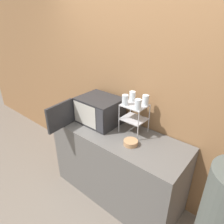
{
  "coord_description": "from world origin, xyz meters",
  "views": [
    {
      "loc": [
        1.17,
        -1.19,
        2.15
      ],
      "look_at": [
        -0.11,
        0.34,
        1.14
      ],
      "focal_mm": 32.0,
      "sensor_mm": 36.0,
      "label": 1
    }
  ],
  "objects_px": {
    "glass_front_right": "(138,104)",
    "glass_back_left": "(132,96)",
    "microwave": "(98,110)",
    "glass_front_left": "(125,100)",
    "bowl": "(131,143)",
    "dish_rack": "(134,113)",
    "glass_back_right": "(145,100)"
  },
  "relations": [
    {
      "from": "glass_front_right",
      "to": "glass_back_left",
      "type": "height_order",
      "value": "same"
    },
    {
      "from": "microwave",
      "to": "glass_front_left",
      "type": "xyz_separation_m",
      "value": [
        0.39,
        0.02,
        0.24
      ]
    },
    {
      "from": "glass_front_left",
      "to": "glass_front_right",
      "type": "distance_m",
      "value": 0.17
    },
    {
      "from": "glass_back_left",
      "to": "bowl",
      "type": "distance_m",
      "value": 0.51
    },
    {
      "from": "glass_back_left",
      "to": "microwave",
      "type": "bearing_deg",
      "value": -158.21
    },
    {
      "from": "glass_front_left",
      "to": "glass_back_left",
      "type": "bearing_deg",
      "value": 89.96
    },
    {
      "from": "dish_rack",
      "to": "bowl",
      "type": "distance_m",
      "value": 0.33
    },
    {
      "from": "glass_front_left",
      "to": "glass_back_right",
      "type": "relative_size",
      "value": 1.0
    },
    {
      "from": "microwave",
      "to": "glass_front_left",
      "type": "height_order",
      "value": "glass_front_left"
    },
    {
      "from": "glass_back_left",
      "to": "bowl",
      "type": "bearing_deg",
      "value": -55.35
    },
    {
      "from": "glass_back_right",
      "to": "glass_back_left",
      "type": "distance_m",
      "value": 0.17
    },
    {
      "from": "glass_front_right",
      "to": "bowl",
      "type": "xyz_separation_m",
      "value": [
        0.03,
        -0.14,
        -0.37
      ]
    },
    {
      "from": "bowl",
      "to": "microwave",
      "type": "bearing_deg",
      "value": 167.38
    },
    {
      "from": "glass_front_left",
      "to": "glass_back_left",
      "type": "xyz_separation_m",
      "value": [
        0.0,
        0.13,
        0.0
      ]
    },
    {
      "from": "glass_back_left",
      "to": "glass_front_right",
      "type": "bearing_deg",
      "value": -40.47
    },
    {
      "from": "glass_back_right",
      "to": "glass_front_right",
      "type": "distance_m",
      "value": 0.14
    },
    {
      "from": "dish_rack",
      "to": "bowl",
      "type": "height_order",
      "value": "dish_rack"
    },
    {
      "from": "microwave",
      "to": "glass_front_right",
      "type": "distance_m",
      "value": 0.61
    },
    {
      "from": "microwave",
      "to": "dish_rack",
      "type": "bearing_deg",
      "value": 10.23
    },
    {
      "from": "glass_back_right",
      "to": "glass_front_right",
      "type": "xyz_separation_m",
      "value": [
        -0.0,
        -0.14,
        0.0
      ]
    },
    {
      "from": "dish_rack",
      "to": "glass_back_left",
      "type": "height_order",
      "value": "glass_back_left"
    },
    {
      "from": "glass_front_right",
      "to": "bowl",
      "type": "height_order",
      "value": "glass_front_right"
    },
    {
      "from": "glass_back_left",
      "to": "bowl",
      "type": "relative_size",
      "value": 0.74
    },
    {
      "from": "dish_rack",
      "to": "glass_front_left",
      "type": "relative_size",
      "value": 3.13
    },
    {
      "from": "microwave",
      "to": "glass_back_left",
      "type": "height_order",
      "value": "glass_back_left"
    },
    {
      "from": "microwave",
      "to": "dish_rack",
      "type": "xyz_separation_m",
      "value": [
        0.47,
        0.08,
        0.09
      ]
    },
    {
      "from": "bowl",
      "to": "dish_rack",
      "type": "bearing_deg",
      "value": 118.44
    },
    {
      "from": "microwave",
      "to": "dish_rack",
      "type": "relative_size",
      "value": 2.31
    },
    {
      "from": "microwave",
      "to": "glass_back_right",
      "type": "bearing_deg",
      "value": 15.32
    },
    {
      "from": "glass_back_right",
      "to": "bowl",
      "type": "relative_size",
      "value": 0.74
    },
    {
      "from": "dish_rack",
      "to": "glass_back_right",
      "type": "xyz_separation_m",
      "value": [
        0.09,
        0.07,
        0.15
      ]
    },
    {
      "from": "glass_front_right",
      "to": "bowl",
      "type": "bearing_deg",
      "value": -78.14
    }
  ]
}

